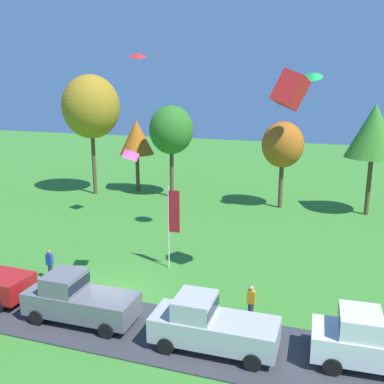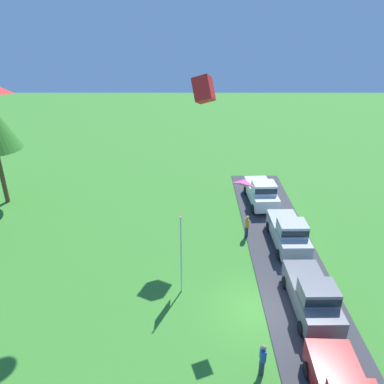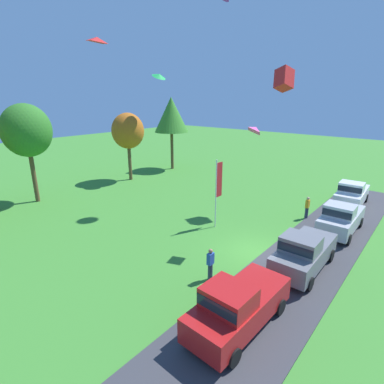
% 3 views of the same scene
% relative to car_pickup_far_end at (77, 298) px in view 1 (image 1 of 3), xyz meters
% --- Properties ---
extents(ground_plane, '(120.00, 120.00, 0.00)m').
position_rel_car_pickup_far_end_xyz_m(ground_plane, '(0.15, 2.75, -1.11)').
color(ground_plane, '#3D842D').
extents(pavement_strip, '(36.00, 4.40, 0.06)m').
position_rel_car_pickup_far_end_xyz_m(pavement_strip, '(0.15, 0.20, -1.08)').
color(pavement_strip, '#38383D').
rests_on(pavement_strip, ground).
extents(car_pickup_far_end, '(5.02, 2.09, 2.14)m').
position_rel_car_pickup_far_end_xyz_m(car_pickup_far_end, '(0.00, 0.00, 0.00)').
color(car_pickup_far_end, slate).
rests_on(car_pickup_far_end, ground).
extents(car_pickup_by_flagpole, '(5.02, 2.10, 2.14)m').
position_rel_car_pickup_far_end_xyz_m(car_pickup_by_flagpole, '(6.13, -0.20, 0.00)').
color(car_pickup_by_flagpole, '#B7B7BC').
rests_on(car_pickup_by_flagpole, ground).
extents(car_pickup_mid_row, '(5.09, 2.25, 2.14)m').
position_rel_car_pickup_far_end_xyz_m(car_pickup_mid_row, '(12.28, 0.56, 0.00)').
color(car_pickup_mid_row, white).
rests_on(car_pickup_mid_row, ground).
extents(person_on_lawn, '(0.36, 0.24, 1.71)m').
position_rel_car_pickup_far_end_xyz_m(person_on_lawn, '(7.27, 2.40, -0.23)').
color(person_on_lawn, '#2D334C').
rests_on(person_on_lawn, ground).
extents(person_watching_sky, '(0.36, 0.24, 1.71)m').
position_rel_car_pickup_far_end_xyz_m(person_watching_sky, '(-3.74, 3.20, -0.23)').
color(person_watching_sky, '#2D334C').
rests_on(person_watching_sky, ground).
extents(tree_far_right, '(5.19, 5.19, 10.95)m').
position_rel_car_pickup_far_end_xyz_m(tree_far_right, '(-11.22, 20.61, 6.97)').
color(tree_far_right, brown).
rests_on(tree_far_right, ground).
extents(tree_lone_near, '(3.25, 3.25, 6.85)m').
position_rel_car_pickup_far_end_xyz_m(tree_lone_near, '(-7.88, 22.91, 4.08)').
color(tree_lone_near, brown).
rests_on(tree_lone_near, ground).
extents(tree_center_back, '(3.93, 3.93, 8.29)m').
position_rel_car_pickup_far_end_xyz_m(tree_center_back, '(-3.97, 21.89, 4.99)').
color(tree_center_back, brown).
rests_on(tree_center_back, ground).
extents(tree_far_left, '(3.41, 3.41, 7.20)m').
position_rel_car_pickup_far_end_xyz_m(tree_far_left, '(5.96, 21.40, 4.18)').
color(tree_far_left, brown).
rests_on(tree_far_left, ground).
extents(tree_left_of_center, '(4.16, 4.16, 8.77)m').
position_rel_car_pickup_far_end_xyz_m(tree_left_of_center, '(12.78, 21.53, 5.55)').
color(tree_left_of_center, brown).
rests_on(tree_left_of_center, ground).
extents(flag_banner, '(0.71, 0.08, 4.81)m').
position_rel_car_pickup_far_end_xyz_m(flag_banner, '(1.89, 6.79, 1.94)').
color(flag_banner, silver).
rests_on(flag_banner, ground).
extents(kite_delta_low_drifter, '(1.51, 1.51, 0.90)m').
position_rel_car_pickup_far_end_xyz_m(kite_delta_low_drifter, '(8.17, 18.69, 9.69)').
color(kite_delta_low_drifter, green).
extents(kite_diamond_near_flag, '(1.36, 1.43, 0.46)m').
position_rel_car_pickup_far_end_xyz_m(kite_diamond_near_flag, '(-2.72, 12.65, 10.92)').
color(kite_diamond_near_flag, red).
extents(kite_box_high_left, '(1.75, 1.58, 1.95)m').
position_rel_car_pickup_far_end_xyz_m(kite_box_high_left, '(8.15, 5.49, 8.90)').
color(kite_box_high_left, red).
extents(kite_diamond_topmost, '(1.01, 1.03, 0.59)m').
position_rel_car_pickup_far_end_xyz_m(kite_diamond_topmost, '(1.07, 3.74, 5.91)').
color(kite_diamond_topmost, '#EA4C9E').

